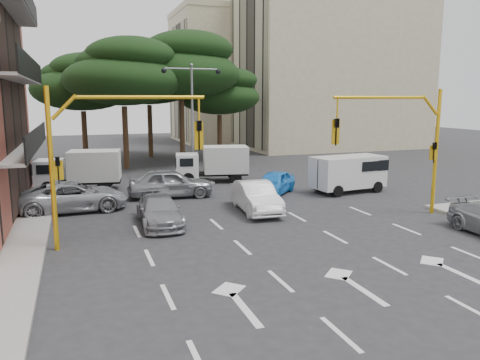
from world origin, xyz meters
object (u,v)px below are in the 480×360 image
object	(u,v)px
car_blue_compact	(274,183)
signal_mast_left	(102,144)
street_lamp_center	(192,100)
car_white_hatch	(256,197)
van_white	(348,174)
car_silver_wagon	(159,211)
car_silver_cross_a	(73,197)
car_silver_cross_b	(170,183)
box_truck_b	(213,164)
box_truck_a	(80,171)
signal_mast_right	(406,135)

from	to	relation	value
car_blue_compact	signal_mast_left	bearing A→B (deg)	-101.69
street_lamp_center	car_white_hatch	xyz separation A→B (m)	(0.55, -10.85, -4.68)
van_white	car_silver_wagon	bearing A→B (deg)	-79.91
van_white	car_silver_cross_a	bearing A→B (deg)	-98.12
car_silver_cross_b	car_white_hatch	bearing A→B (deg)	-140.63
car_silver_wagon	box_truck_b	world-z (taller)	box_truck_b
car_blue_compact	street_lamp_center	bearing A→B (deg)	157.46
car_white_hatch	car_blue_compact	xyz separation A→B (m)	(2.60, 3.72, -0.07)
street_lamp_center	car_blue_compact	bearing A→B (deg)	-66.19
car_silver_wagon	box_truck_a	world-z (taller)	box_truck_a
car_silver_wagon	car_silver_cross_b	world-z (taller)	car_silver_cross_b
street_lamp_center	car_blue_compact	world-z (taller)	street_lamp_center
van_white	signal_mast_left	bearing A→B (deg)	-74.47
signal_mast_right	car_silver_cross_b	world-z (taller)	signal_mast_right
signal_mast_left	car_silver_cross_a	bearing A→B (deg)	100.81
car_white_hatch	car_blue_compact	bearing A→B (deg)	59.54
signal_mast_right	car_silver_wagon	size ratio (longest dim) A/B	1.37
car_silver_wagon	box_truck_b	size ratio (longest dim) A/B	0.90
van_white	box_truck_a	xyz separation A→B (m)	(-15.17, 5.69, 0.12)
car_white_hatch	van_white	world-z (taller)	van_white
car_silver_cross_a	van_white	distance (m)	15.56
box_truck_a	street_lamp_center	bearing A→B (deg)	-63.58
car_blue_compact	box_truck_b	size ratio (longest dim) A/B	0.81
car_white_hatch	box_truck_a	distance (m)	11.79
car_silver_wagon	car_silver_cross_b	bearing A→B (deg)	76.37
car_silver_wagon	car_silver_cross_a	size ratio (longest dim) A/B	0.83
signal_mast_right	car_white_hatch	size ratio (longest dim) A/B	1.33
signal_mast_right	box_truck_b	size ratio (longest dim) A/B	1.23
car_blue_compact	car_silver_cross_a	xyz separation A→B (m)	(-11.15, -0.62, 0.06)
street_lamp_center	car_silver_cross_a	size ratio (longest dim) A/B	1.47
signal_mast_left	signal_mast_right	bearing A→B (deg)	0.00
car_silver_wagon	van_white	world-z (taller)	van_white
van_white	box_truck_a	distance (m)	16.21
car_silver_wagon	car_silver_cross_a	bearing A→B (deg)	134.30
car_silver_cross_b	van_white	world-z (taller)	van_white
box_truck_a	car_white_hatch	bearing A→B (deg)	-126.88
car_blue_compact	van_white	xyz separation A→B (m)	(4.40, -0.93, 0.43)
car_silver_cross_b	street_lamp_center	bearing A→B (deg)	-20.24
car_silver_cross_a	signal_mast_left	bearing A→B (deg)	-172.70
street_lamp_center	car_blue_compact	xyz separation A→B (m)	(3.15, -7.13, -4.75)
car_blue_compact	signal_mast_right	bearing A→B (deg)	-18.35
car_blue_compact	box_truck_a	world-z (taller)	box_truck_a
van_white	car_silver_cross_b	bearing A→B (deg)	-108.03
car_white_hatch	car_silver_wagon	xyz separation A→B (m)	(-4.94, -0.88, -0.11)
signal_mast_left	car_silver_cross_a	world-z (taller)	signal_mast_left
car_blue_compact	car_silver_wagon	distance (m)	8.83
signal_mast_right	van_white	xyz separation A→B (m)	(0.75, 5.95, -2.78)
car_silver_wagon	car_blue_compact	bearing A→B (deg)	33.42
signal_mast_right	van_white	distance (m)	6.61
signal_mast_right	box_truck_a	xyz separation A→B (m)	(-14.43, 11.65, -2.66)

